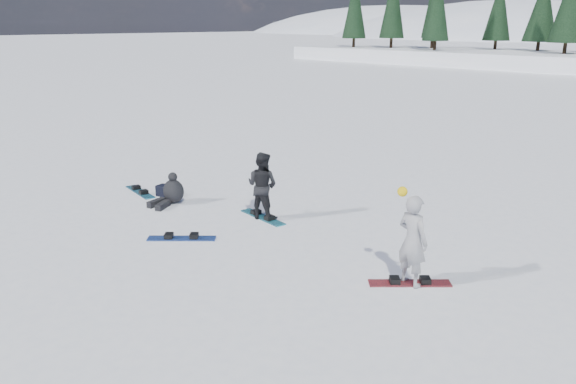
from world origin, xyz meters
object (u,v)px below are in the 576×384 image
object	(u,v)px
gear_bag	(165,191)
snowboarder_woman	(413,240)
snowboarder_man	(262,186)
seated_rider	(172,192)
snowboard_loose_c	(140,192)
snowboard_loose_a	(182,238)

from	to	relation	value
gear_bag	snowboarder_woman	bearing A→B (deg)	0.21
snowboarder_woman	snowboarder_man	distance (m)	4.61
seated_rider	snowboard_loose_c	distance (m)	1.54
snowboarder_woman	snowboard_loose_a	xyz separation A→B (m)	(-4.84, -1.61, -0.85)
snowboarder_man	snowboard_loose_a	bearing A→B (deg)	68.78
snowboarder_woman	gear_bag	distance (m)	7.84
snowboarder_woman	snowboard_loose_c	bearing A→B (deg)	9.98
snowboard_loose_c	gear_bag	bearing A→B (deg)	30.85
seated_rider	snowboard_loose_a	size ratio (longest dim) A/B	0.72
gear_bag	snowboard_loose_a	world-z (taller)	gear_bag
snowboarder_woman	snowboard_loose_a	bearing A→B (deg)	26.15
snowboard_loose_c	snowboard_loose_a	bearing A→B (deg)	-8.69
snowboard_loose_a	snowboard_loose_c	bearing A→B (deg)	117.38
snowboarder_woman	snowboard_loose_c	xyz separation A→B (m)	(-8.62, -0.34, -0.85)
snowboarder_woman	seated_rider	xyz separation A→B (m)	(-7.11, -0.28, -0.54)
snowboarder_man	snowboard_loose_c	world-z (taller)	snowboarder_man
gear_bag	snowboard_loose_c	distance (m)	0.88
snowboarder_man	gear_bag	distance (m)	3.36
gear_bag	snowboard_loose_a	size ratio (longest dim) A/B	0.30
snowboarder_man	snowboard_loose_c	distance (m)	4.23
snowboard_loose_a	snowboarder_man	bearing A→B (deg)	39.22
snowboarder_woman	seated_rider	world-z (taller)	snowboarder_woman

